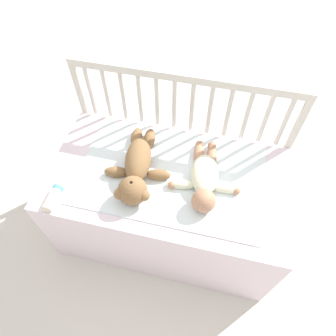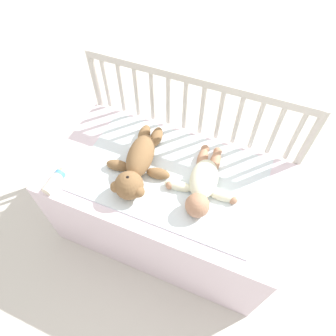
# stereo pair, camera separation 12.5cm
# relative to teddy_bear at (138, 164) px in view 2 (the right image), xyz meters

# --- Properties ---
(ground_plane) EXTENTS (12.00, 12.00, 0.00)m
(ground_plane) POSITION_rel_teddy_bear_xyz_m (0.13, 0.02, -0.57)
(ground_plane) COLOR silver
(crib_mattress) EXTENTS (1.10, 0.60, 0.51)m
(crib_mattress) POSITION_rel_teddy_bear_xyz_m (0.13, 0.02, -0.31)
(crib_mattress) COLOR silver
(crib_mattress) RESTS_ON ground_plane
(crib_rail) EXTENTS (1.10, 0.04, 0.84)m
(crib_rail) POSITION_rel_teddy_bear_xyz_m (0.13, 0.34, 0.03)
(crib_rail) COLOR beige
(crib_rail) RESTS_ON ground_plane
(blanket) EXTENTS (0.83, 0.52, 0.01)m
(blanket) POSITION_rel_teddy_bear_xyz_m (0.15, 0.04, -0.05)
(blanket) COLOR white
(blanket) RESTS_ON crib_mattress
(teddy_bear) EXTENTS (0.30, 0.45, 0.13)m
(teddy_bear) POSITION_rel_teddy_bear_xyz_m (0.00, 0.00, 0.00)
(teddy_bear) COLOR olive
(teddy_bear) RESTS_ON crib_mattress
(baby) EXTENTS (0.33, 0.40, 0.10)m
(baby) POSITION_rel_teddy_bear_xyz_m (0.30, 0.03, -0.02)
(baby) COLOR #EAEACC
(baby) RESTS_ON crib_mattress
(baby_bottle) EXTENTS (0.05, 0.14, 0.05)m
(baby_bottle) POSITION_rel_teddy_bear_xyz_m (-0.31, -0.20, -0.03)
(baby_bottle) COLOR #F4E5CC
(baby_bottle) RESTS_ON crib_mattress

